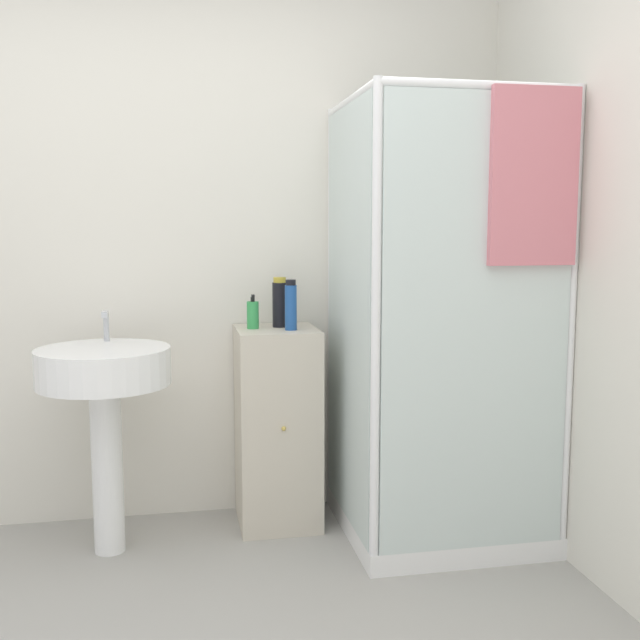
% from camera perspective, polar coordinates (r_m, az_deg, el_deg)
% --- Properties ---
extents(wall_back, '(6.40, 0.06, 2.50)m').
position_cam_1_polar(wall_back, '(3.48, -13.42, 5.47)').
color(wall_back, silver).
rests_on(wall_back, ground_plane).
extents(shower_enclosure, '(0.82, 0.85, 1.87)m').
position_cam_1_polar(shower_enclosure, '(3.25, 8.73, -7.28)').
color(shower_enclosure, white).
rests_on(shower_enclosure, ground_plane).
extents(vanity_cabinet, '(0.36, 0.40, 0.89)m').
position_cam_1_polar(vanity_cabinet, '(3.40, -3.27, -8.10)').
color(vanity_cabinet, beige).
rests_on(vanity_cabinet, ground_plane).
extents(sink, '(0.54, 0.54, 0.99)m').
position_cam_1_polar(sink, '(3.16, -16.11, -4.98)').
color(sink, white).
rests_on(sink, ground_plane).
extents(soap_dispenser, '(0.05, 0.05, 0.15)m').
position_cam_1_polar(soap_dispenser, '(3.31, -5.14, 0.42)').
color(soap_dispenser, green).
rests_on(soap_dispenser, vanity_cabinet).
extents(shampoo_bottle_tall_black, '(0.07, 0.07, 0.22)m').
position_cam_1_polar(shampoo_bottle_tall_black, '(3.35, -3.08, 1.32)').
color(shampoo_bottle_tall_black, black).
rests_on(shampoo_bottle_tall_black, vanity_cabinet).
extents(shampoo_bottle_blue, '(0.05, 0.05, 0.22)m').
position_cam_1_polar(shampoo_bottle_blue, '(3.24, -2.24, 1.10)').
color(shampoo_bottle_blue, '#1E4C93').
rests_on(shampoo_bottle_blue, vanity_cabinet).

